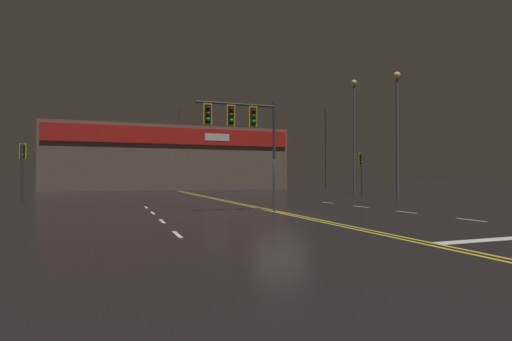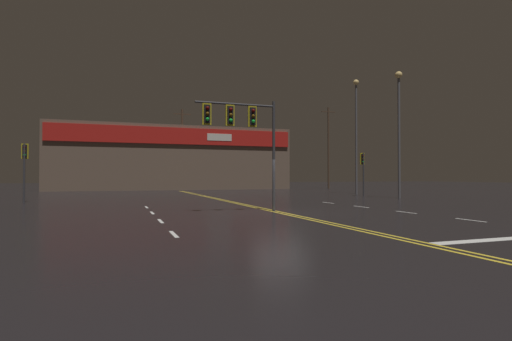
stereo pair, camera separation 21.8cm
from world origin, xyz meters
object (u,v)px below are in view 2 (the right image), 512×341
at_px(traffic_signal_median, 241,124).
at_px(traffic_signal_corner_northeast, 363,164).
at_px(streetlight_near_left, 356,122).
at_px(traffic_signal_corner_northwest, 25,159).
at_px(streetlight_far_left, 399,118).

bearing_deg(traffic_signal_median, traffic_signal_corner_northeast, 37.86).
bearing_deg(traffic_signal_median, streetlight_near_left, 43.04).
height_order(traffic_signal_median, streetlight_near_left, streetlight_near_left).
xyz_separation_m(traffic_signal_corner_northeast, streetlight_near_left, (2.26, 4.36, 4.26)).
bearing_deg(traffic_signal_corner_northwest, traffic_signal_corner_northeast, -0.66).
xyz_separation_m(traffic_signal_corner_northeast, traffic_signal_corner_northwest, (-25.55, 0.29, 0.09)).
bearing_deg(traffic_signal_corner_northeast, traffic_signal_median, -142.14).
relative_size(traffic_signal_corner_northwest, streetlight_near_left, 0.34).
relative_size(traffic_signal_corner_northeast, traffic_signal_corner_northwest, 0.97).
xyz_separation_m(traffic_signal_median, traffic_signal_corner_northwest, (-11.14, 11.49, -1.34)).
bearing_deg(traffic_signal_corner_northwest, streetlight_far_left, -8.29).
relative_size(traffic_signal_median, traffic_signal_corner_northeast, 1.44).
bearing_deg(streetlight_near_left, streetlight_far_left, -99.80).
height_order(traffic_signal_median, traffic_signal_corner_northeast, traffic_signal_median).
xyz_separation_m(streetlight_near_left, streetlight_far_left, (-1.37, -7.92, -0.70)).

